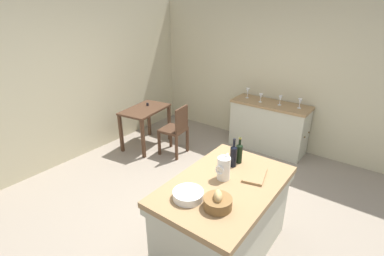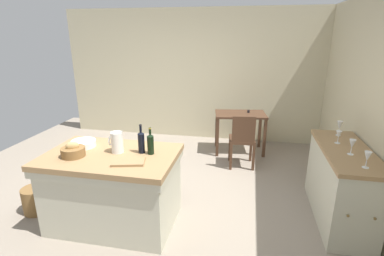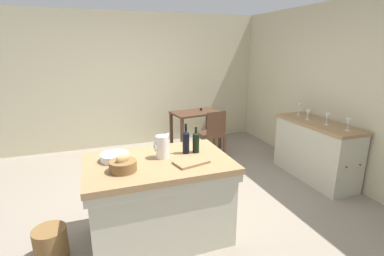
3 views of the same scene
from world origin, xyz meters
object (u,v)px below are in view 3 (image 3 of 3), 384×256
(wine_glass_middle, at_px, (308,113))
(island_table, at_px, (159,196))
(bread_basket, at_px, (123,165))
(cutting_board, at_px, (191,162))
(wash_bowl, at_px, (115,157))
(wicker_hamper, at_px, (51,244))
(side_cabinet, at_px, (315,150))
(wine_glass_far_left, at_px, (348,122))
(writing_desk, at_px, (196,118))
(wine_glass_left, at_px, (327,117))
(pitcher, at_px, (162,146))
(wine_bottle_amber, at_px, (186,141))
(wine_bottle_dark, at_px, (196,142))
(wooden_chair, at_px, (212,133))
(wine_glass_right, at_px, (299,107))

(wine_glass_middle, bearing_deg, island_table, -162.93)
(island_table, relative_size, bread_basket, 5.81)
(cutting_board, bearing_deg, wash_bowl, 155.01)
(wine_glass_middle, distance_m, wicker_hamper, 3.73)
(bread_basket, distance_m, wine_glass_middle, 2.99)
(side_cabinet, xyz_separation_m, wine_glass_far_left, (0.03, -0.48, 0.55))
(writing_desk, bearing_deg, cutting_board, -111.25)
(wine_glass_left, relative_size, wicker_hamper, 0.52)
(pitcher, bearing_deg, wine_bottle_amber, 8.57)
(wash_bowl, bearing_deg, bread_basket, -80.29)
(wine_glass_left, distance_m, wine_glass_middle, 0.34)
(wine_bottle_amber, bearing_deg, wine_glass_far_left, 0.37)
(island_table, height_order, wine_glass_left, wine_glass_left)
(wash_bowl, xyz_separation_m, wine_bottle_dark, (0.84, -0.06, 0.08))
(wine_glass_far_left, bearing_deg, cutting_board, -172.77)
(island_table, xyz_separation_m, wine_glass_far_left, (2.58, 0.11, 0.53))
(wine_glass_left, bearing_deg, writing_desk, 121.19)
(wine_glass_far_left, distance_m, wicker_hamper, 3.74)
(side_cabinet, distance_m, writing_desk, 2.25)
(island_table, height_order, wine_glass_far_left, wine_glass_far_left)
(wooden_chair, xyz_separation_m, pitcher, (-1.32, -1.73, 0.49))
(island_table, relative_size, wine_bottle_dark, 4.81)
(island_table, xyz_separation_m, writing_desk, (1.31, 2.46, 0.15))
(island_table, height_order, side_cabinet, side_cabinet)
(writing_desk, relative_size, wine_bottle_amber, 3.00)
(side_cabinet, relative_size, wash_bowl, 4.89)
(island_table, relative_size, wicker_hamper, 4.50)
(side_cabinet, relative_size, wine_glass_far_left, 8.33)
(wine_bottle_amber, relative_size, wine_glass_right, 1.75)
(writing_desk, bearing_deg, wine_glass_left, -58.81)
(island_table, xyz_separation_m, wine_bottle_dark, (0.43, 0.09, 0.52))
(cutting_board, bearing_deg, side_cabinet, 18.74)
(wooden_chair, relative_size, wine_bottle_amber, 2.79)
(wine_glass_middle, bearing_deg, pitcher, -163.80)
(island_table, distance_m, cutting_board, 0.53)
(island_table, bearing_deg, wine_glass_middle, 17.07)
(side_cabinet, distance_m, wash_bowl, 3.02)
(wine_bottle_dark, height_order, wine_glass_left, wine_bottle_dark)
(side_cabinet, bearing_deg, wooden_chair, 134.26)
(island_table, distance_m, bread_basket, 0.59)
(wash_bowl, distance_m, wine_glass_far_left, 2.99)
(island_table, relative_size, wine_glass_middle, 9.52)
(wine_bottle_dark, relative_size, wicker_hamper, 0.94)
(pitcher, xyz_separation_m, wine_bottle_dark, (0.37, 0.03, 0.00))
(side_cabinet, relative_size, bread_basket, 5.54)
(wooden_chair, height_order, wine_glass_right, wine_glass_right)
(cutting_board, height_order, wine_glass_right, wine_glass_right)
(cutting_board, bearing_deg, wine_bottle_dark, 60.98)
(pitcher, bearing_deg, wash_bowl, 169.58)
(wash_bowl, height_order, wine_bottle_amber, wine_bottle_amber)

